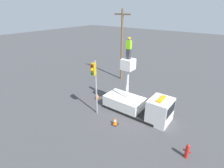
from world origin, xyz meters
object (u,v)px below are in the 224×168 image
Objects in this scene: bucket_truck at (138,105)px; traffic_light_pole at (94,78)px; traffic_cone_curbside at (115,121)px; fire_hydrant at (187,151)px; utility_pole at (122,44)px; worker at (129,48)px; traffic_cone_rear at (97,96)px.

traffic_light_pole reaches higher than bucket_truck.
traffic_light_pole is 3.89m from traffic_cone_curbside.
utility_pole is (-10.76, 8.54, 4.12)m from fire_hydrant.
worker is 2.86× the size of traffic_cone_rear.
bucket_truck is 4.67m from traffic_cone_rear.
bucket_truck is 9.13m from utility_pole.
traffic_cone_curbside is 0.08× the size of utility_pole.
worker is 3.65m from traffic_light_pole.
bucket_truck is 0.71× the size of utility_pole.
utility_pole reaches higher than traffic_light_pole.
fire_hydrant is at bearing -38.45° from utility_pole.
fire_hydrant is at bearing -27.22° from bucket_truck.
traffic_light_pole is 7.42× the size of traffic_cone_curbside.
worker reaches higher than bucket_truck.
traffic_cone_curbside is at bearing -6.43° from traffic_light_pole.
bucket_truck is 5.60m from fire_hydrant.
fire_hydrant is 9.91m from traffic_cone_rear.
fire_hydrant is at bearing -2.13° from traffic_light_pole.
bucket_truck is 9.96× the size of traffic_cone_rear.
worker is 6.45m from traffic_cone_rear.
bucket_truck is 2.66m from traffic_cone_curbside.
traffic_light_pole is 8.42m from fire_hydrant.
traffic_cone_rear is (-9.60, 2.44, -0.22)m from fire_hydrant.
traffic_cone_rear is at bearing 165.75° from fire_hydrant.
traffic_cone_rear is (-4.63, -0.12, -0.59)m from bucket_truck.
utility_pole is (-5.79, 5.99, 3.74)m from bucket_truck.
fire_hydrant is 1.56× the size of traffic_cone_curbside.
traffic_cone_curbside is (-5.61, 0.04, -0.19)m from fire_hydrant.
traffic_cone_rear is (-3.50, -0.12, -5.42)m from worker.
fire_hydrant reaches higher than traffic_cone_rear.
traffic_cone_curbside is (-0.64, -2.52, -0.57)m from bucket_truck.
traffic_light_pole is 7.97× the size of traffic_cone_rear.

